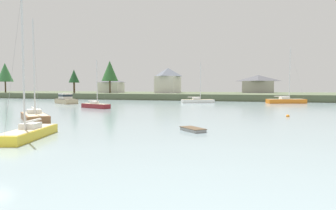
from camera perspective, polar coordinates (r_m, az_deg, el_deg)
name	(u,v)px	position (r m, az deg, el deg)	size (l,w,h in m)	color
far_shore_bank	(223,95)	(111.52, 10.40, 1.78)	(238.60, 52.61, 1.88)	#4C563D
dinghy_grey	(193,130)	(26.26, 4.73, -4.74)	(2.73, 2.71, 0.42)	gray
cruiser_sand	(65,101)	(76.31, -19.00, 0.73)	(8.73, 6.83, 4.75)	tan
sailboat_wood	(35,119)	(37.60, -23.98, -2.38)	(7.40, 6.90, 11.94)	brown
sailboat_maroon	(96,107)	(57.29, -13.58, -0.35)	(6.89, 4.08, 9.39)	maroon
sailboat_orange	(286,102)	(77.94, 21.47, 0.51)	(9.50, 5.77, 14.00)	orange
sailboat_yellow	(29,135)	(24.74, -24.89, -5.26)	(3.70, 6.96, 10.79)	gold
sailboat_white	(198,102)	(75.34, 5.66, 0.59)	(8.17, 5.69, 10.78)	white
mooring_buoy_orange	(288,116)	(42.06, 21.77, -1.98)	(0.45, 0.45, 0.50)	orange
shore_tree_left	(5,72)	(132.28, -28.51, 5.47)	(5.86, 5.86, 11.45)	brown
shore_tree_inland_b	(110,71)	(110.68, -10.99, 6.36)	(5.90, 5.90, 11.57)	brown
shore_tree_center_left	(74,76)	(108.83, -17.40, 5.20)	(3.64, 3.64, 8.13)	brown
cottage_behind_trees	(258,84)	(118.01, 16.71, 3.91)	(12.02, 9.34, 6.66)	#9E998E
cottage_near_water	(168,80)	(109.05, -0.01, 4.76)	(7.71, 10.54, 9.05)	silver
cottage_eastern	(111,85)	(120.61, -10.73, 3.69)	(9.37, 6.48, 5.53)	silver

